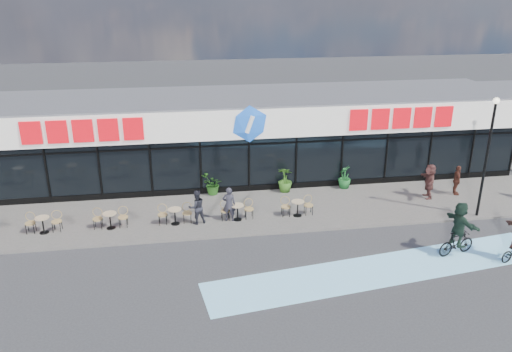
# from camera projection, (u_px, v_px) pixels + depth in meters

# --- Properties ---
(ground) EXTENTS (120.00, 120.00, 0.00)m
(ground) POSITION_uv_depth(u_px,v_px,m) (274.00, 258.00, 19.95)
(ground) COLOR #28282B
(ground) RESTS_ON ground
(sidewalk) EXTENTS (44.00, 5.00, 0.10)m
(sidewalk) POSITION_uv_depth(u_px,v_px,m) (256.00, 211.00, 24.10)
(sidewalk) COLOR #57524D
(sidewalk) RESTS_ON ground
(bike_lane) EXTENTS (14.17, 4.13, 0.01)m
(bike_lane) POSITION_uv_depth(u_px,v_px,m) (383.00, 270.00, 19.14)
(bike_lane) COLOR #7DC8ED
(bike_lane) RESTS_ON ground
(building) EXTENTS (30.60, 6.57, 4.75)m
(building) POSITION_uv_depth(u_px,v_px,m) (242.00, 135.00, 28.31)
(building) COLOR black
(building) RESTS_ON ground
(lamp_post) EXTENTS (0.28, 0.28, 5.60)m
(lamp_post) POSITION_uv_depth(u_px,v_px,m) (488.00, 148.00, 22.36)
(lamp_post) COLOR black
(lamp_post) RESTS_ON sidewalk
(bistro_set_1) EXTENTS (1.54, 0.62, 0.90)m
(bistro_set_1) POSITION_uv_depth(u_px,v_px,m) (43.00, 222.00, 21.75)
(bistro_set_1) COLOR tan
(bistro_set_1) RESTS_ON sidewalk
(bistro_set_2) EXTENTS (1.54, 0.62, 0.90)m
(bistro_set_2) POSITION_uv_depth(u_px,v_px,m) (110.00, 218.00, 22.16)
(bistro_set_2) COLOR tan
(bistro_set_2) RESTS_ON sidewalk
(bistro_set_3) EXTENTS (1.54, 0.62, 0.90)m
(bistro_set_3) POSITION_uv_depth(u_px,v_px,m) (175.00, 214.00, 22.57)
(bistro_set_3) COLOR tan
(bistro_set_3) RESTS_ON sidewalk
(bistro_set_4) EXTENTS (1.54, 0.62, 0.90)m
(bistro_set_4) POSITION_uv_depth(u_px,v_px,m) (237.00, 210.00, 22.98)
(bistro_set_4) COLOR tan
(bistro_set_4) RESTS_ON sidewalk
(bistro_set_5) EXTENTS (1.54, 0.62, 0.90)m
(bistro_set_5) POSITION_uv_depth(u_px,v_px,m) (297.00, 206.00, 23.39)
(bistro_set_5) COLOR tan
(bistro_set_5) RESTS_ON sidewalk
(potted_plant_left) EXTENTS (1.32, 1.35, 1.13)m
(potted_plant_left) POSITION_uv_depth(u_px,v_px,m) (212.00, 184.00, 25.68)
(potted_plant_left) COLOR #1D4814
(potted_plant_left) RESTS_ON sidewalk
(potted_plant_mid) EXTENTS (0.95, 0.95, 1.32)m
(potted_plant_mid) POSITION_uv_depth(u_px,v_px,m) (285.00, 180.00, 26.06)
(potted_plant_mid) COLOR #2A5217
(potted_plant_mid) RESTS_ON sidewalk
(potted_plant_right) EXTENTS (0.90, 0.90, 1.22)m
(potted_plant_right) POSITION_uv_depth(u_px,v_px,m) (345.00, 177.00, 26.56)
(potted_plant_right) COLOR #154C1E
(potted_plant_right) RESTS_ON sidewalk
(patron_left) EXTENTS (0.64, 0.46, 1.64)m
(patron_left) POSITION_uv_depth(u_px,v_px,m) (229.00, 204.00, 22.69)
(patron_left) COLOR #23222A
(patron_left) RESTS_ON sidewalk
(patron_right) EXTENTS (0.92, 0.80, 1.60)m
(patron_right) POSITION_uv_depth(u_px,v_px,m) (197.00, 207.00, 22.44)
(patron_right) COLOR black
(patron_right) RESTS_ON sidewalk
(pedestrian_a) EXTENTS (0.88, 1.73, 1.79)m
(pedestrian_a) POSITION_uv_depth(u_px,v_px,m) (429.00, 181.00, 25.22)
(pedestrian_a) COLOR #4E2B28
(pedestrian_a) RESTS_ON sidewalk
(pedestrian_b) EXTENTS (0.62, 0.98, 1.55)m
(pedestrian_b) POSITION_uv_depth(u_px,v_px,m) (457.00, 180.00, 25.64)
(pedestrian_b) COLOR #432017
(pedestrian_b) RESTS_ON sidewalk
(cyclist_a) EXTENTS (1.78, 1.79, 2.29)m
(cyclist_a) POSITION_uv_depth(u_px,v_px,m) (458.00, 230.00, 19.87)
(cyclist_a) COLOR black
(cyclist_a) RESTS_ON ground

